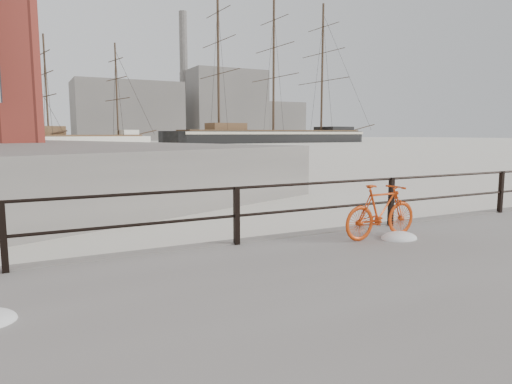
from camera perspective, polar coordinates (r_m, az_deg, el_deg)
name	(u,v)px	position (r m, az deg, el deg)	size (l,w,h in m)	color
ground	(493,226)	(12.65, 27.48, -3.74)	(400.00, 400.00, 0.00)	white
guardrail	(501,192)	(12.45, 28.27, 0.01)	(28.00, 0.10, 1.00)	black
bicycle	(381,211)	(8.58, 15.37, -2.33)	(1.65, 0.25, 1.00)	#C63B0D
barque_black	(273,143)	(110.02, 2.18, 6.18)	(62.95, 20.60, 35.41)	black
schooner_mid	(86,146)	(88.72, -20.52, 5.44)	(27.28, 11.54, 19.77)	white
industrial_west	(127,112)	(150.35, -15.77, 9.65)	(32.00, 18.00, 18.00)	gray
industrial_mid	(224,106)	(165.80, -4.02, 10.71)	(26.00, 20.00, 24.00)	gray
industrial_east	(273,121)	(180.26, 2.17, 8.86)	(20.00, 16.00, 14.00)	gray
smokestack	(184,77)	(166.75, -8.99, 14.07)	(2.80, 2.80, 44.00)	gray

